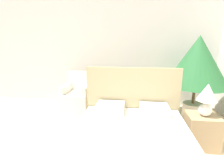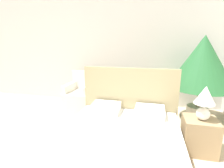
{
  "view_description": "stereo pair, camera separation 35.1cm",
  "coord_description": "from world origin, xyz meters",
  "px_view_note": "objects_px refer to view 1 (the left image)",
  "views": [
    {
      "loc": [
        0.51,
        -0.53,
        1.63
      ],
      "look_at": [
        0.08,
        2.86,
        0.81
      ],
      "focal_mm": 28.0,
      "sensor_mm": 36.0,
      "label": 1
    },
    {
      "loc": [
        0.86,
        -0.47,
        1.63
      ],
      "look_at": [
        0.08,
        2.86,
        0.81
      ],
      "focal_mm": 28.0,
      "sensor_mm": 36.0,
      "label": 2
    }
  ],
  "objects_px": {
    "armchair_near_window_left": "(77,99)",
    "nightstand": "(201,131)",
    "table_lamp": "(207,96)",
    "potted_palm": "(197,63)",
    "side_table": "(96,103)",
    "armchair_near_window_right": "(117,101)",
    "bed": "(130,152)"
  },
  "relations": [
    {
      "from": "armchair_near_window_left",
      "to": "nightstand",
      "type": "relative_size",
      "value": 1.74
    },
    {
      "from": "table_lamp",
      "to": "armchair_near_window_left",
      "type": "bearing_deg",
      "value": 153.62
    },
    {
      "from": "potted_palm",
      "to": "nightstand",
      "type": "relative_size",
      "value": 3.33
    },
    {
      "from": "armchair_near_window_left",
      "to": "side_table",
      "type": "bearing_deg",
      "value": -4.5
    },
    {
      "from": "armchair_near_window_right",
      "to": "table_lamp",
      "type": "distance_m",
      "value": 1.96
    },
    {
      "from": "armchair_near_window_left",
      "to": "table_lamp",
      "type": "xyz_separation_m",
      "value": [
        2.42,
        -1.2,
        0.54
      ]
    },
    {
      "from": "bed",
      "to": "armchair_near_window_right",
      "type": "bearing_deg",
      "value": 100.48
    },
    {
      "from": "bed",
      "to": "armchair_near_window_left",
      "type": "relative_size",
      "value": 2.34
    },
    {
      "from": "armchair_near_window_right",
      "to": "potted_palm",
      "type": "distance_m",
      "value": 1.9
    },
    {
      "from": "table_lamp",
      "to": "side_table",
      "type": "relative_size",
      "value": 1.02
    },
    {
      "from": "armchair_near_window_left",
      "to": "table_lamp",
      "type": "relative_size",
      "value": 1.84
    },
    {
      "from": "armchair_near_window_right",
      "to": "armchair_near_window_left",
      "type": "bearing_deg",
      "value": 178.79
    },
    {
      "from": "table_lamp",
      "to": "bed",
      "type": "bearing_deg",
      "value": -147.83
    },
    {
      "from": "bed",
      "to": "nightstand",
      "type": "relative_size",
      "value": 4.08
    },
    {
      "from": "armchair_near_window_left",
      "to": "armchair_near_window_right",
      "type": "xyz_separation_m",
      "value": [
        0.97,
        0.0,
        0.0
      ]
    },
    {
      "from": "potted_palm",
      "to": "side_table",
      "type": "height_order",
      "value": "potted_palm"
    },
    {
      "from": "nightstand",
      "to": "table_lamp",
      "type": "height_order",
      "value": "table_lamp"
    },
    {
      "from": "nightstand",
      "to": "armchair_near_window_right",
      "type": "bearing_deg",
      "value": 140.89
    },
    {
      "from": "nightstand",
      "to": "armchair_near_window_left",
      "type": "bearing_deg",
      "value": 154.02
    },
    {
      "from": "armchair_near_window_left",
      "to": "nightstand",
      "type": "bearing_deg",
      "value": -24.14
    },
    {
      "from": "armchair_near_window_left",
      "to": "potted_palm",
      "type": "distance_m",
      "value": 2.79
    },
    {
      "from": "nightstand",
      "to": "table_lamp",
      "type": "distance_m",
      "value": 0.58
    },
    {
      "from": "bed",
      "to": "side_table",
      "type": "bearing_deg",
      "value": 114.37
    },
    {
      "from": "nightstand",
      "to": "side_table",
      "type": "distance_m",
      "value": 2.24
    },
    {
      "from": "side_table",
      "to": "nightstand",
      "type": "bearing_deg",
      "value": -30.18
    },
    {
      "from": "nightstand",
      "to": "bed",
      "type": "bearing_deg",
      "value": -146.78
    },
    {
      "from": "potted_palm",
      "to": "table_lamp",
      "type": "bearing_deg",
      "value": -100.13
    },
    {
      "from": "armchair_near_window_left",
      "to": "armchair_near_window_right",
      "type": "distance_m",
      "value": 0.97
    },
    {
      "from": "armchair_near_window_right",
      "to": "nightstand",
      "type": "relative_size",
      "value": 1.74
    },
    {
      "from": "armchair_near_window_left",
      "to": "nightstand",
      "type": "distance_m",
      "value": 2.69
    },
    {
      "from": "bed",
      "to": "nightstand",
      "type": "bearing_deg",
      "value": 33.22
    },
    {
      "from": "side_table",
      "to": "armchair_near_window_left",
      "type": "bearing_deg",
      "value": 173.65
    }
  ]
}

